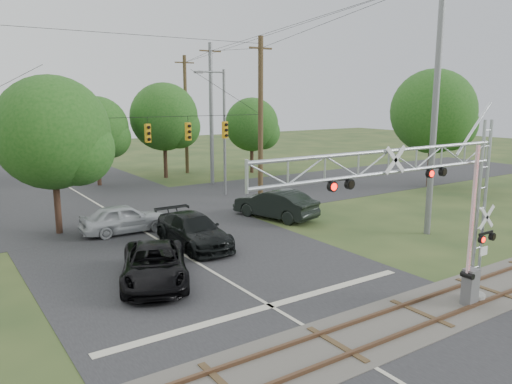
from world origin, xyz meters
TOP-DOWN VIEW (x-y plane):
  - ground at (0.00, 0.00)m, footprint 160.00×160.00m
  - road_main at (0.00, 10.00)m, footprint 14.00×90.00m
  - road_cross at (0.00, 24.00)m, footprint 90.00×12.00m
  - railroad_track at (0.00, 2.00)m, footprint 90.00×3.20m
  - crossing_gantry at (3.56, 1.64)m, footprint 10.62×0.86m
  - traffic_signal_span at (0.91, 20.00)m, footprint 19.34×0.36m
  - pickup_black at (-2.55, 10.10)m, footprint 4.50×6.15m
  - car_dark at (1.09, 13.77)m, footprint 2.37×5.69m
  - sedan_silver at (-0.95, 18.25)m, footprint 4.87×2.09m
  - suv_dark at (8.08, 16.29)m, footprint 3.35×5.85m
  - streetlight at (9.12, 24.58)m, footprint 2.54×0.26m
  - utility_poles at (3.19, 22.59)m, footprint 26.46×28.14m
  - treeline at (1.31, 30.28)m, footprint 53.93×26.42m

SIDE VIEW (x-z plane):
  - ground at x=0.00m, z-range 0.00..0.00m
  - road_main at x=0.00m, z-range 0.00..0.02m
  - road_cross at x=0.00m, z-range 0.00..0.02m
  - railroad_track at x=0.00m, z-range -0.05..0.11m
  - pickup_black at x=-2.55m, z-range 0.00..1.55m
  - sedan_silver at x=-0.95m, z-range 0.00..1.64m
  - car_dark at x=1.09m, z-range 0.00..1.64m
  - suv_dark at x=8.08m, z-range 0.00..1.82m
  - crossing_gantry at x=3.56m, z-range 0.83..7.57m
  - streetlight at x=9.12m, z-range 0.56..10.08m
  - treeline at x=1.31m, z-range 0.68..10.48m
  - traffic_signal_span at x=0.91m, z-range -0.06..11.44m
  - utility_poles at x=3.19m, z-range -0.90..13.29m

